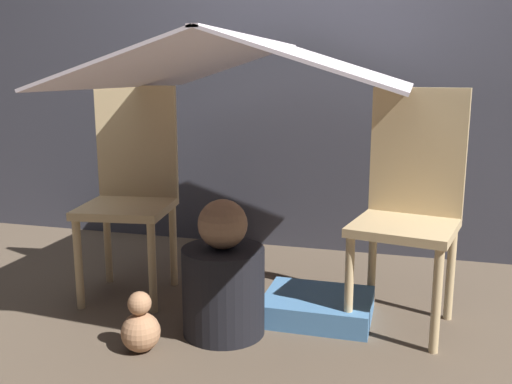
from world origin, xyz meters
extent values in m
plane|color=brown|center=(0.00, 0.00, 0.00)|extent=(8.80, 8.80, 0.00)
cube|color=#3D3D47|center=(0.00, 1.25, 1.25)|extent=(7.00, 0.05, 2.50)
cylinder|color=#D1B27F|center=(-0.77, 0.06, 0.21)|extent=(0.04, 0.04, 0.41)
cylinder|color=#D1B27F|center=(-0.43, 0.11, 0.21)|extent=(0.04, 0.04, 0.41)
cylinder|color=#D1B27F|center=(-0.81, 0.39, 0.21)|extent=(0.04, 0.04, 0.41)
cylinder|color=#D1B27F|center=(-0.48, 0.44, 0.21)|extent=(0.04, 0.04, 0.41)
cube|color=#D1B27F|center=(-0.62, 0.25, 0.43)|extent=(0.45, 0.45, 0.04)
cube|color=#D1B27F|center=(-0.65, 0.43, 0.72)|extent=(0.40, 0.09, 0.54)
cylinder|color=#D1B27F|center=(0.42, 0.12, 0.21)|extent=(0.04, 0.04, 0.41)
cylinder|color=#D1B27F|center=(0.76, 0.05, 0.21)|extent=(0.04, 0.04, 0.41)
cylinder|color=#D1B27F|center=(0.49, 0.45, 0.21)|extent=(0.04, 0.04, 0.41)
cylinder|color=#D1B27F|center=(0.82, 0.38, 0.21)|extent=(0.04, 0.04, 0.41)
cube|color=#D1B27F|center=(0.62, 0.25, 0.43)|extent=(0.46, 0.46, 0.04)
cube|color=#D1B27F|center=(0.66, 0.43, 0.72)|extent=(0.39, 0.11, 0.54)
cube|color=silver|center=(-0.31, 0.25, 1.08)|extent=(0.63, 1.40, 0.21)
cube|color=silver|center=(0.31, 0.25, 1.08)|extent=(0.63, 1.40, 0.21)
cube|color=silver|center=(0.00, 0.25, 1.18)|extent=(0.04, 1.40, 0.01)
cylinder|color=black|center=(-0.07, 0.00, 0.18)|extent=(0.33, 0.33, 0.36)
sphere|color=#9E7556|center=(-0.07, 0.00, 0.46)|extent=(0.20, 0.20, 0.20)
cube|color=#4C7FB2|center=(0.28, 0.24, 0.05)|extent=(0.46, 0.37, 0.10)
sphere|color=tan|center=(-0.32, -0.23, 0.08)|extent=(0.15, 0.15, 0.15)
sphere|color=tan|center=(-0.32, -0.23, 0.19)|extent=(0.09, 0.09, 0.09)
camera|label=1|loc=(0.64, -2.05, 1.04)|focal=40.00mm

